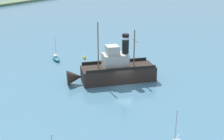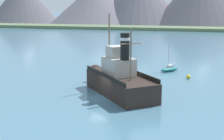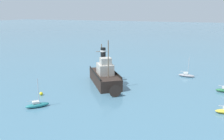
# 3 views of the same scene
# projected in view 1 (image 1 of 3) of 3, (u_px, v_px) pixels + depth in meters

# --- Properties ---
(ground_plane) EXTENTS (600.00, 600.00, 0.00)m
(ground_plane) POSITION_uv_depth(u_px,v_px,m) (125.00, 86.00, 44.50)
(ground_plane) COLOR #477289
(old_tugboat) EXTENTS (11.55, 13.41, 9.90)m
(old_tugboat) POSITION_uv_depth(u_px,v_px,m) (115.00, 70.00, 46.19)
(old_tugboat) COLOR #2D231E
(old_tugboat) RESTS_ON ground
(sailboat_teal) EXTENTS (3.33, 3.59, 4.90)m
(sailboat_teal) POSITION_uv_depth(u_px,v_px,m) (56.00, 58.00, 57.17)
(sailboat_teal) COLOR #23757A
(sailboat_teal) RESTS_ON ground
(mooring_buoy) EXTENTS (0.64, 0.64, 0.64)m
(mooring_buoy) POSITION_uv_depth(u_px,v_px,m) (84.00, 57.00, 58.06)
(mooring_buoy) COLOR yellow
(mooring_buoy) RESTS_ON ground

